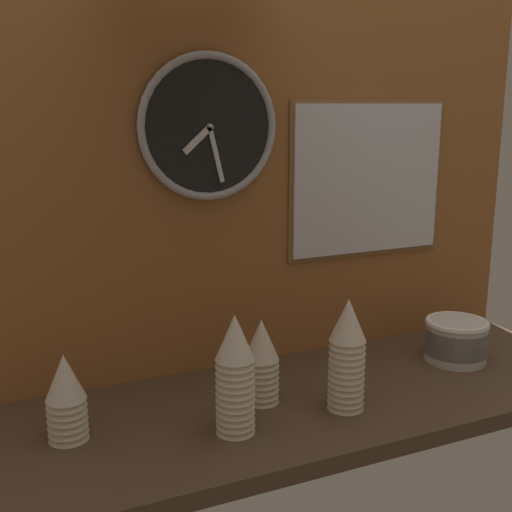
{
  "coord_description": "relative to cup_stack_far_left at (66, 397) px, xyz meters",
  "views": [
    {
      "loc": [
        -0.72,
        -1.28,
        0.69
      ],
      "look_at": [
        -0.13,
        0.04,
        0.35
      ],
      "focal_mm": 45.0,
      "sensor_mm": 36.0,
      "label": 1
    }
  ],
  "objects": [
    {
      "name": "wall_clock",
      "position": [
        0.41,
        0.22,
        0.55
      ],
      "size": [
        0.36,
        0.03,
        0.36
      ],
      "color": "black"
    },
    {
      "name": "wall_tiled_back",
      "position": [
        0.58,
        0.25,
        0.43
      ],
      "size": [
        1.6,
        0.03,
        1.05
      ],
      "color": "#A3602D",
      "rests_on": "ground_plane"
    },
    {
      "name": "cup_stack_center_right",
      "position": [
        0.62,
        -0.12,
        0.04
      ],
      "size": [
        0.09,
        0.09,
        0.27
      ],
      "color": "beige",
      "rests_on": "ground_plane"
    },
    {
      "name": "ground_plane",
      "position": [
        0.58,
        -0.02,
        -0.12
      ],
      "size": [
        1.6,
        0.56,
        0.04
      ],
      "primitive_type": "cube",
      "color": "#4C3826"
    },
    {
      "name": "bowl_stack_far_right",
      "position": [
        1.05,
        0.01,
        -0.03
      ],
      "size": [
        0.17,
        0.17,
        0.12
      ],
      "color": "beige",
      "rests_on": "ground_plane"
    },
    {
      "name": "cup_stack_far_left",
      "position": [
        0.0,
        0.0,
        0.0
      ],
      "size": [
        0.09,
        0.09,
        0.19
      ],
      "color": "beige",
      "rests_on": "ground_plane"
    },
    {
      "name": "cup_stack_center",
      "position": [
        0.45,
        -0.01,
        0.01
      ],
      "size": [
        0.09,
        0.09,
        0.21
      ],
      "color": "beige",
      "rests_on": "ground_plane"
    },
    {
      "name": "cup_stack_center_left",
      "position": [
        0.34,
        -0.12,
        0.04
      ],
      "size": [
        0.09,
        0.09,
        0.27
      ],
      "color": "beige",
      "rests_on": "ground_plane"
    },
    {
      "name": "menu_board",
      "position": [
        0.89,
        0.23,
        0.39
      ],
      "size": [
        0.5,
        0.01,
        0.44
      ],
      "color": "olive"
    }
  ]
}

